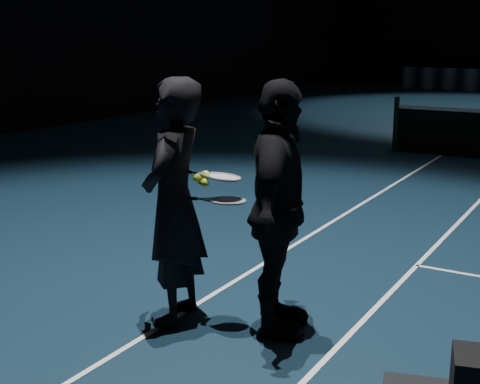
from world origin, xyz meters
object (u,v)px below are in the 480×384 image
(player_b, at_px, (278,210))
(racket_lower, at_px, (228,201))
(racket_upper, at_px, (223,177))
(tennis_balls, at_px, (204,180))
(player_a, at_px, (174,203))

(player_b, relative_size, racket_lower, 2.94)
(racket_upper, relative_size, tennis_balls, 5.67)
(player_b, xyz_separation_m, racket_lower, (-0.39, -0.11, 0.05))
(racket_upper, height_order, tennis_balls, racket_upper)
(player_b, relative_size, tennis_balls, 16.66)
(player_a, height_order, player_b, same)
(racket_upper, bearing_deg, player_a, -178.29)
(player_a, relative_size, tennis_balls, 16.66)
(tennis_balls, bearing_deg, player_a, -163.32)
(racket_lower, bearing_deg, player_b, 0.00)
(player_a, xyz_separation_m, racket_lower, (0.43, 0.12, 0.05))
(racket_upper, bearing_deg, tennis_balls, -170.43)
(player_b, distance_m, racket_lower, 0.40)
(player_b, xyz_separation_m, racket_upper, (-0.44, -0.08, 0.23))
(player_a, distance_m, tennis_balls, 0.33)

